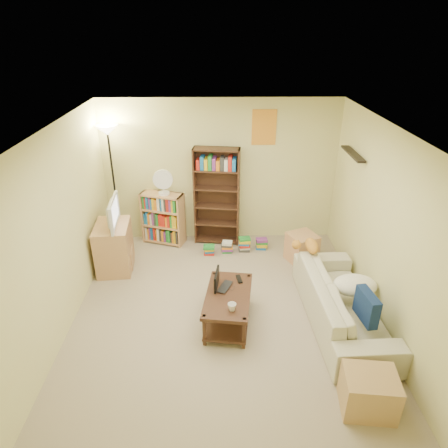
# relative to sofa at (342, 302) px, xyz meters

# --- Properties ---
(room) EXTENTS (4.50, 4.54, 2.52)m
(room) POSITION_rel_sofa_xyz_m (-1.55, 0.17, 1.31)
(room) COLOR tan
(room) RESTS_ON ground
(sofa) EXTENTS (2.18, 0.99, 0.62)m
(sofa) POSITION_rel_sofa_xyz_m (0.00, 0.00, 0.00)
(sofa) COLOR beige
(sofa) RESTS_ON ground
(navy_pillow) EXTENTS (0.18, 0.42, 0.37)m
(navy_pillow) POSITION_rel_sofa_xyz_m (0.12, -0.45, 0.28)
(navy_pillow) COLOR navy
(navy_pillow) RESTS_ON sofa
(cream_blanket) EXTENTS (0.57, 0.41, 0.24)m
(cream_blanket) POSITION_rel_sofa_xyz_m (0.15, 0.06, 0.22)
(cream_blanket) COLOR white
(cream_blanket) RESTS_ON sofa
(tabby_cat) EXTENTS (0.48, 0.19, 0.17)m
(tabby_cat) POSITION_rel_sofa_xyz_m (-0.30, 0.80, 0.39)
(tabby_cat) COLOR orange
(tabby_cat) RESTS_ON sofa
(coffee_table) EXTENTS (0.70, 1.08, 0.45)m
(coffee_table) POSITION_rel_sofa_xyz_m (-1.49, 0.01, -0.01)
(coffee_table) COLOR #3F2018
(coffee_table) RESTS_ON ground
(laptop) EXTENTS (0.43, 0.40, 0.02)m
(laptop) POSITION_rel_sofa_xyz_m (-1.49, 0.13, 0.15)
(laptop) COLOR black
(laptop) RESTS_ON coffee_table
(laptop_screen) EXTENTS (0.06, 0.34, 0.23)m
(laptop_screen) POSITION_rel_sofa_xyz_m (-1.63, 0.15, 0.28)
(laptop_screen) COLOR white
(laptop_screen) RESTS_ON laptop
(mug) EXTENTS (0.11, 0.11, 0.10)m
(mug) POSITION_rel_sofa_xyz_m (-1.45, -0.31, 0.19)
(mug) COLOR white
(mug) RESTS_ON coffee_table
(tv_remote) EXTENTS (0.08, 0.19, 0.02)m
(tv_remote) POSITION_rel_sofa_xyz_m (-1.33, 0.33, 0.15)
(tv_remote) COLOR black
(tv_remote) RESTS_ON coffee_table
(tv_stand) EXTENTS (0.57, 0.76, 0.77)m
(tv_stand) POSITION_rel_sofa_xyz_m (-3.25, 1.36, 0.08)
(tv_stand) COLOR tan
(tv_stand) RESTS_ON ground
(television) EXTENTS (0.76, 0.22, 0.43)m
(television) POSITION_rel_sofa_xyz_m (-3.25, 1.36, 0.68)
(television) COLOR black
(television) RESTS_ON tv_stand
(tall_bookshelf) EXTENTS (0.81, 0.36, 1.73)m
(tall_bookshelf) POSITION_rel_sofa_xyz_m (-1.62, 2.22, 0.60)
(tall_bookshelf) COLOR #46281B
(tall_bookshelf) RESTS_ON ground
(short_bookshelf) EXTENTS (0.78, 0.51, 0.94)m
(short_bookshelf) POSITION_rel_sofa_xyz_m (-2.57, 2.22, 0.16)
(short_bookshelf) COLOR tan
(short_bookshelf) RESTS_ON ground
(desk_fan) EXTENTS (0.33, 0.19, 0.45)m
(desk_fan) POSITION_rel_sofa_xyz_m (-2.52, 2.17, 0.86)
(desk_fan) COLOR white
(desk_fan) RESTS_ON short_bookshelf
(floor_lamp) EXTENTS (0.36, 0.36, 2.11)m
(floor_lamp) POSITION_rel_sofa_xyz_m (-3.35, 2.22, 1.38)
(floor_lamp) COLOR black
(floor_lamp) RESTS_ON ground
(side_table) EXTENTS (0.56, 0.56, 0.48)m
(side_table) POSITION_rel_sofa_xyz_m (-0.22, 1.52, -0.07)
(side_table) COLOR tan
(side_table) RESTS_ON ground
(end_cabinet) EXTENTS (0.57, 0.50, 0.44)m
(end_cabinet) POSITION_rel_sofa_xyz_m (-0.11, -1.34, -0.09)
(end_cabinet) COLOR tan
(end_cabinet) RESTS_ON ground
(book_stacks) EXTENTS (1.11, 0.34, 0.24)m
(book_stacks) POSITION_rel_sofa_xyz_m (-1.28, 1.85, -0.21)
(book_stacks) COLOR red
(book_stacks) RESTS_ON ground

